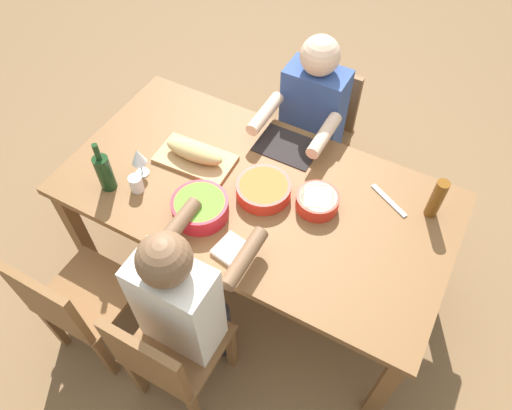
% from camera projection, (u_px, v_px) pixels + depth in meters
% --- Properties ---
extents(ground_plane, '(8.00, 8.00, 0.00)m').
position_uv_depth(ground_plane, '(256.00, 267.00, 2.94)').
color(ground_plane, brown).
extents(dining_table, '(1.92, 1.01, 0.74)m').
position_uv_depth(dining_table, '(256.00, 201.00, 2.41)').
color(dining_table, brown).
rests_on(dining_table, ground_plane).
extents(chair_far_center, '(0.40, 0.40, 0.85)m').
position_uv_depth(chair_far_center, '(167.00, 356.00, 2.11)').
color(chair_far_center, brown).
rests_on(chair_far_center, ground_plane).
extents(diner_far_center, '(0.41, 0.53, 1.20)m').
position_uv_depth(diner_far_center, '(184.00, 300.00, 2.04)').
color(diner_far_center, '#2D2D38').
rests_on(diner_far_center, ground_plane).
extents(chair_near_center, '(0.40, 0.40, 0.85)m').
position_uv_depth(chair_near_center, '(319.00, 127.00, 3.00)').
color(chair_near_center, brown).
rests_on(chair_near_center, ground_plane).
extents(diner_near_center, '(0.41, 0.53, 1.20)m').
position_uv_depth(diner_near_center, '(310.00, 119.00, 2.73)').
color(diner_near_center, '#2D2D38').
rests_on(diner_near_center, ground_plane).
extents(chair_far_right, '(0.40, 0.40, 0.85)m').
position_uv_depth(chair_far_right, '(75.00, 303.00, 2.27)').
color(chair_far_right, brown).
rests_on(chair_far_right, ground_plane).
extents(serving_bowl_salad, '(0.27, 0.27, 0.09)m').
position_uv_depth(serving_bowl_salad, '(200.00, 207.00, 2.23)').
color(serving_bowl_salad, '#B21923').
rests_on(serving_bowl_salad, dining_table).
extents(serving_bowl_fruit, '(0.27, 0.27, 0.07)m').
position_uv_depth(serving_bowl_fruit, '(263.00, 190.00, 2.30)').
color(serving_bowl_fruit, red).
rests_on(serving_bowl_fruit, dining_table).
extents(serving_bowl_pasta, '(0.20, 0.20, 0.08)m').
position_uv_depth(serving_bowl_pasta, '(317.00, 201.00, 2.26)').
color(serving_bowl_pasta, red).
rests_on(serving_bowl_pasta, dining_table).
extents(cutting_board, '(0.41, 0.24, 0.02)m').
position_uv_depth(cutting_board, '(195.00, 159.00, 2.47)').
color(cutting_board, tan).
rests_on(cutting_board, dining_table).
extents(bread_loaf, '(0.32, 0.12, 0.09)m').
position_uv_depth(bread_loaf, '(194.00, 151.00, 2.43)').
color(bread_loaf, tan).
rests_on(bread_loaf, cutting_board).
extents(wine_bottle, '(0.08, 0.08, 0.29)m').
position_uv_depth(wine_bottle, '(104.00, 172.00, 2.28)').
color(wine_bottle, '#193819').
rests_on(wine_bottle, dining_table).
extents(beer_bottle, '(0.06, 0.06, 0.22)m').
position_uv_depth(beer_bottle, '(437.00, 199.00, 2.18)').
color(beer_bottle, brown).
rests_on(beer_bottle, dining_table).
extents(wine_glass, '(0.08, 0.08, 0.17)m').
position_uv_depth(wine_glass, '(138.00, 157.00, 2.33)').
color(wine_glass, silver).
rests_on(wine_glass, dining_table).
extents(placemat_near_center, '(0.32, 0.23, 0.01)m').
position_uv_depth(placemat_near_center, '(287.00, 147.00, 2.53)').
color(placemat_near_center, black).
rests_on(placemat_near_center, dining_table).
extents(cup_far_right, '(0.07, 0.07, 0.09)m').
position_uv_depth(cup_far_right, '(136.00, 184.00, 2.32)').
color(cup_far_right, white).
rests_on(cup_far_right, dining_table).
extents(carving_knife, '(0.21, 0.13, 0.01)m').
position_uv_depth(carving_knife, '(389.00, 200.00, 2.31)').
color(carving_knife, silver).
rests_on(carving_knife, dining_table).
extents(napkin_stack, '(0.16, 0.16, 0.02)m').
position_uv_depth(napkin_stack, '(232.00, 250.00, 2.13)').
color(napkin_stack, white).
rests_on(napkin_stack, dining_table).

